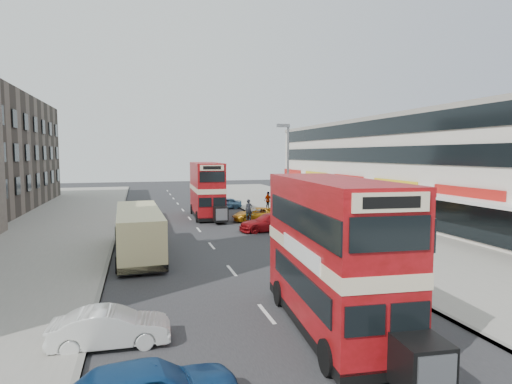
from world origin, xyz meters
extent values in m
plane|color=#28282B|center=(0.00, 0.00, 0.00)|extent=(160.00, 160.00, 0.00)
cube|color=#28282B|center=(0.00, 20.00, 0.01)|extent=(12.00, 90.00, 0.01)
cube|color=gray|center=(12.00, 20.00, 0.07)|extent=(12.00, 90.00, 0.15)
cube|color=gray|center=(-12.00, 20.00, 0.07)|extent=(12.00, 90.00, 0.15)
cube|color=gray|center=(-6.10, 20.00, 0.07)|extent=(0.20, 90.00, 0.16)
cube|color=gray|center=(6.10, 20.00, 0.07)|extent=(0.20, 90.00, 0.16)
cube|color=beige|center=(20.00, 22.00, 4.50)|extent=(8.00, 46.00, 9.00)
cube|color=black|center=(15.95, 22.00, 1.60)|extent=(0.10, 44.00, 2.40)
cube|color=gray|center=(20.00, 22.00, 9.10)|extent=(8.20, 46.20, 0.40)
cube|color=white|center=(15.10, 22.00, 3.00)|extent=(1.80, 44.00, 0.20)
cylinder|color=slate|center=(6.60, 18.00, 4.00)|extent=(0.16, 0.16, 8.00)
cube|color=slate|center=(6.20, 18.00, 8.00)|extent=(1.00, 0.20, 0.25)
cube|color=black|center=(1.71, 0.24, 0.34)|extent=(3.04, 7.87, 0.34)
cube|color=maroon|center=(1.71, 0.24, 1.49)|extent=(3.02, 7.87, 2.12)
cube|color=beige|center=(1.71, 0.24, 2.69)|extent=(3.07, 7.91, 0.43)
cube|color=maroon|center=(1.71, 0.24, 3.85)|extent=(3.02, 7.87, 2.02)
cube|color=maroon|center=(1.71, 0.24, 4.94)|extent=(3.04, 7.89, 0.24)
cube|color=black|center=(1.95, -4.22, 0.87)|extent=(1.24, 1.24, 1.25)
cube|color=black|center=(1.67, 26.49, 0.34)|extent=(2.70, 7.79, 0.34)
cube|color=maroon|center=(1.67, 26.49, 1.49)|extent=(2.68, 7.79, 2.12)
cube|color=beige|center=(1.67, 26.49, 2.70)|extent=(2.72, 7.83, 0.43)
cube|color=maroon|center=(1.67, 26.49, 3.85)|extent=(2.68, 7.79, 2.02)
cube|color=maroon|center=(1.67, 26.49, 4.94)|extent=(2.70, 7.81, 0.24)
cube|color=black|center=(2.12, 22.04, 0.87)|extent=(1.19, 1.20, 1.25)
cube|color=black|center=(-4.47, 12.59, 0.38)|extent=(2.69, 9.50, 0.38)
cube|color=#CEC585|center=(-4.47, 12.59, 1.46)|extent=(2.67, 9.50, 2.45)
imported|color=silver|center=(-5.35, 0.77, 0.59)|extent=(3.60, 1.37, 1.17)
imported|color=maroon|center=(5.13, 18.00, 0.68)|extent=(4.77, 2.17, 1.35)
imported|color=#C47C13|center=(5.49, 22.79, 0.60)|extent=(4.39, 2.13, 1.20)
imported|color=#598CB2|center=(4.47, 31.74, 0.59)|extent=(3.65, 1.86, 1.19)
imported|color=gray|center=(7.22, 13.46, 1.13)|extent=(0.76, 0.55, 1.97)
imported|color=gray|center=(8.51, 29.33, 1.06)|extent=(1.13, 0.95, 1.82)
imported|color=gray|center=(4.48, 21.72, 0.43)|extent=(0.61, 1.64, 0.85)
imported|color=black|center=(4.48, 21.72, 1.21)|extent=(0.64, 0.43, 1.72)
camera|label=1|loc=(-4.43, -12.45, 5.87)|focal=29.71mm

